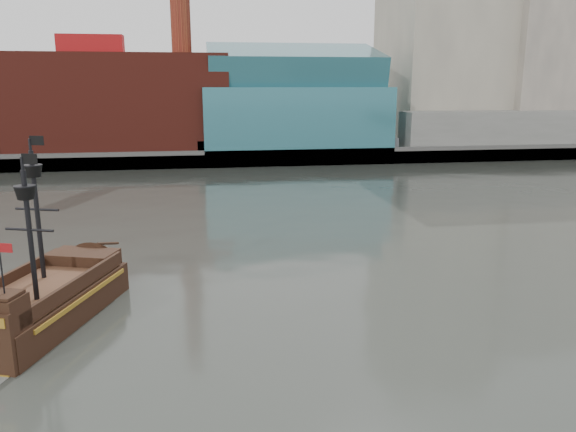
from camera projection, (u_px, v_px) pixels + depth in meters
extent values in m
plane|color=#292C27|center=(332.00, 358.00, 26.41)|extent=(400.00, 400.00, 0.00)
cube|color=slate|center=(227.00, 141.00, 114.57)|extent=(220.00, 60.00, 2.00)
cube|color=#4C4C49|center=(238.00, 159.00, 86.16)|extent=(220.00, 1.00, 2.60)
cube|color=maroon|center=(95.00, 103.00, 90.02)|extent=(42.00, 18.00, 15.00)
cube|color=#2C6975|center=(294.00, 118.00, 93.58)|extent=(30.00, 16.00, 10.00)
cube|color=#B2A993|center=(445.00, 14.00, 103.62)|extent=(20.00, 22.00, 46.00)
cube|color=#A89D8D|center=(545.00, 36.00, 103.46)|extent=(18.00, 18.00, 38.00)
cube|color=#B2A993|center=(456.00, 10.00, 120.79)|extent=(24.00, 20.00, 52.00)
cube|color=slate|center=(516.00, 129.00, 96.01)|extent=(40.00, 6.00, 6.00)
cube|color=#2C6975|center=(294.00, 68.00, 91.73)|extent=(28.00, 14.94, 8.78)
cube|color=black|center=(44.00, 312.00, 30.35)|extent=(7.86, 11.83, 2.37)
cube|color=#50321D|center=(42.00, 289.00, 30.05)|extent=(7.08, 10.64, 0.27)
cube|color=black|center=(84.00, 259.00, 34.17)|extent=(4.37, 3.33, 0.91)
cylinder|color=black|center=(38.00, 216.00, 30.62)|extent=(0.32, 0.32, 7.11)
cylinder|color=black|center=(30.00, 236.00, 27.55)|extent=(0.32, 0.32, 6.56)
cone|color=black|center=(33.00, 171.00, 30.06)|extent=(1.27, 1.27, 0.64)
cone|color=black|center=(25.00, 193.00, 27.04)|extent=(1.27, 1.27, 0.64)
cube|color=black|center=(37.00, 141.00, 29.61)|extent=(0.78, 0.29, 0.50)
cube|color=black|center=(29.00, 159.00, 26.59)|extent=(0.78, 0.29, 0.50)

